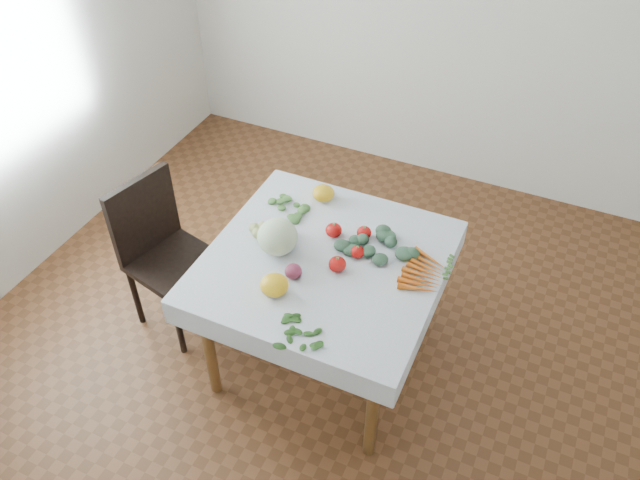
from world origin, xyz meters
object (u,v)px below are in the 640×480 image
object	(u,v)px
cabbage	(278,237)
heirloom_back	(323,193)
chair	(161,246)
carrot_bunch	(424,273)
table	(325,274)

from	to	relation	value
cabbage	heirloom_back	xyz separation A→B (m)	(0.03, 0.46, -0.05)
chair	heirloom_back	world-z (taller)	chair
chair	cabbage	world-z (taller)	cabbage
heirloom_back	carrot_bunch	size ratio (longest dim) A/B	0.39
cabbage	heirloom_back	world-z (taller)	cabbage
cabbage	heirloom_back	bearing A→B (deg)	85.75
table	chair	bearing A→B (deg)	-176.25
cabbage	carrot_bunch	size ratio (longest dim) A/B	0.65
table	chair	world-z (taller)	chair
chair	heirloom_back	distance (m)	0.94
heirloom_back	carrot_bunch	bearing A→B (deg)	-26.47
chair	cabbage	bearing A→B (deg)	1.87
table	chair	xyz separation A→B (m)	(-0.96, -0.06, -0.12)
chair	cabbage	xyz separation A→B (m)	(0.72, 0.02, 0.31)
table	cabbage	xyz separation A→B (m)	(-0.23, -0.04, 0.19)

